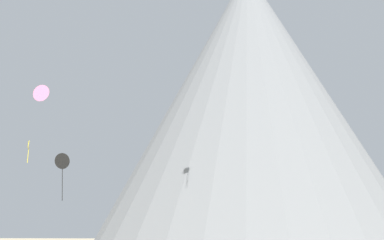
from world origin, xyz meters
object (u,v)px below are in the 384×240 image
object	(u,v)px
kite_pink_mid	(41,93)
kite_yellow_mid	(28,147)
kite_black_low	(63,162)
rock_massif	(251,118)

from	to	relation	value
kite_pink_mid	kite_yellow_mid	world-z (taller)	kite_pink_mid
kite_pink_mid	kite_yellow_mid	size ratio (longest dim) A/B	0.62
kite_black_low	kite_pink_mid	bearing A→B (deg)	94.69
rock_massif	kite_black_low	bearing A→B (deg)	-120.10
kite_pink_mid	kite_black_low	bearing A→B (deg)	-85.24
rock_massif	kite_pink_mid	size ratio (longest dim) A/B	39.04
rock_massif	kite_pink_mid	world-z (taller)	rock_massif
kite_yellow_mid	kite_pink_mid	bearing A→B (deg)	42.98
kite_black_low	kite_pink_mid	distance (m)	10.63
kite_black_low	kite_yellow_mid	world-z (taller)	kite_yellow_mid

